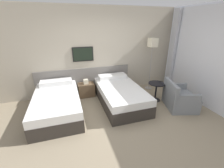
% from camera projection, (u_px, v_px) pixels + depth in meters
% --- Properties ---
extents(ground_plane, '(16.00, 16.00, 0.00)m').
position_uv_depth(ground_plane, '(124.00, 122.00, 3.60)').
color(ground_plane, gray).
extents(wall_headboard, '(10.00, 0.10, 2.70)m').
position_uv_depth(wall_headboard, '(101.00, 53.00, 4.82)').
color(wall_headboard, '#B7AD99').
rests_on(wall_headboard, ground_plane).
extents(wall_window, '(0.21, 4.43, 2.70)m').
position_uv_depth(wall_window, '(224.00, 61.00, 3.63)').
color(wall_window, white).
rests_on(wall_window, ground_plane).
extents(bed_near_door, '(1.12, 1.99, 0.64)m').
position_uv_depth(bed_near_door, '(57.00, 104.00, 3.88)').
color(bed_near_door, '#332D28').
rests_on(bed_near_door, ground_plane).
extents(bed_near_window, '(1.12, 1.99, 0.64)m').
position_uv_depth(bed_near_window, '(120.00, 95.00, 4.37)').
color(bed_near_window, '#332D28').
rests_on(bed_near_window, ground_plane).
extents(nightstand, '(0.51, 0.35, 0.56)m').
position_uv_depth(nightstand, '(86.00, 89.00, 4.81)').
color(nightstand, brown).
rests_on(nightstand, ground_plane).
extents(floor_lamp, '(0.25, 0.25, 1.76)m').
position_uv_depth(floor_lamp, '(153.00, 46.00, 4.90)').
color(floor_lamp, '#9E9993').
rests_on(floor_lamp, ground_plane).
extents(side_table, '(0.48, 0.48, 0.56)m').
position_uv_depth(side_table, '(156.00, 88.00, 4.48)').
color(side_table, black).
rests_on(side_table, ground_plane).
extents(armchair, '(0.93, 1.02, 0.76)m').
position_uv_depth(armchair, '(179.00, 99.00, 4.15)').
color(armchair, gray).
rests_on(armchair, ground_plane).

